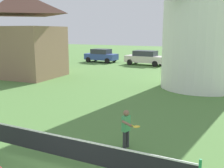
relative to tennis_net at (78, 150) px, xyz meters
name	(u,v)px	position (x,y,z in m)	size (l,w,h in m)	color
tennis_net	(78,150)	(0.00, 0.00, 0.00)	(5.96, 0.06, 1.10)	#238E4C
player_far	(127,127)	(0.50, 2.02, 0.02)	(0.70, 0.66, 1.24)	#333338
parked_car_blue	(101,55)	(-11.35, 22.56, 0.12)	(3.91, 2.04, 1.56)	#334C99
parked_car_cream	(145,58)	(-5.73, 22.22, 0.12)	(4.41, 2.13, 1.56)	silver
parked_car_black	(190,60)	(-1.00, 22.19, 0.12)	(4.65, 2.27, 1.56)	#1E232D
chapel	(21,36)	(-12.42, 10.96, 2.59)	(6.56, 4.98, 7.60)	#937056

